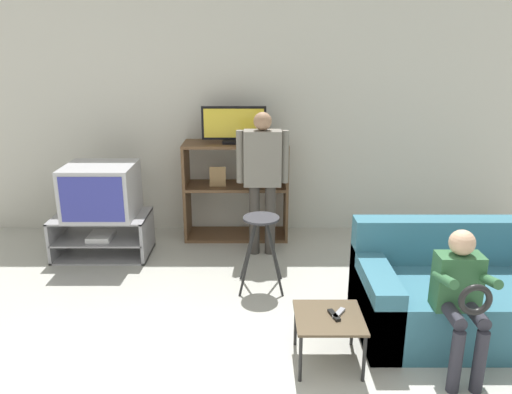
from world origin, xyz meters
name	(u,v)px	position (x,y,z in m)	size (l,w,h in m)	color
wall_back	(251,121)	(0.00, 3.67, 1.30)	(6.40, 0.06, 2.60)	beige
tv_stand	(101,236)	(-1.57, 2.85, 0.22)	(0.97, 0.57, 0.44)	#939399
television_main	(100,191)	(-1.54, 2.85, 0.71)	(0.69, 0.63, 0.53)	#B2B2B7
media_shelf	(235,190)	(-0.18, 3.38, 0.56)	(1.16, 0.45, 1.10)	brown
television_flat	(233,126)	(-0.19, 3.35, 1.29)	(0.70, 0.20, 0.40)	black
folding_stool	(260,232)	(0.09, 2.10, 0.54)	(0.41, 0.36, 0.69)	black
snack_table	(328,321)	(0.55, 0.98, 0.32)	(0.47, 0.47, 0.36)	brown
remote_control_black	(333,315)	(0.58, 0.98, 0.37)	(0.04, 0.14, 0.02)	black
remote_control_white	(338,313)	(0.62, 1.00, 0.37)	(0.04, 0.14, 0.02)	gray
couch	(476,296)	(1.76, 1.41, 0.28)	(1.83, 0.91, 0.81)	teal
person_standing_adult	(261,171)	(0.11, 2.89, 0.91)	(0.53, 0.20, 1.50)	#3D3833
person_seated_child	(460,292)	(1.39, 0.89, 0.59)	(0.33, 0.43, 1.00)	#2D2D38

